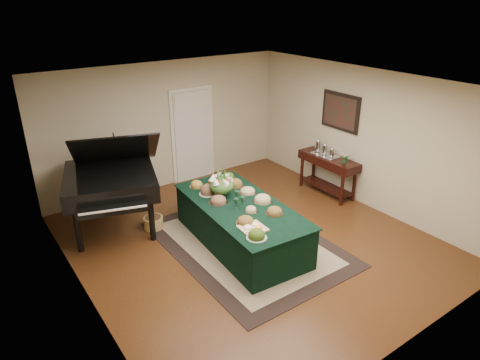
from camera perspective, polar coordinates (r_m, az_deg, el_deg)
ground at (r=7.50m, az=1.34°, el=-8.12°), size 6.00×6.00×0.00m
area_rug at (r=7.43m, az=0.84°, el=-8.42°), size 2.43×3.40×0.01m
kitchen_doorway at (r=9.65m, az=-6.31°, el=5.90°), size 1.05×0.07×2.10m
buffet_table at (r=7.26m, az=0.07°, el=-5.87°), size 1.42×2.72×0.74m
food_platters at (r=7.20m, az=-0.65°, el=-2.36°), size 1.14×2.30×0.14m
cutting_board at (r=6.38m, az=1.64°, el=-6.21°), size 0.39×0.39×0.10m
green_goblets at (r=7.03m, az=-0.19°, el=-2.70°), size 0.25×0.31×0.18m
floral_centerpiece at (r=7.27m, az=-2.48°, el=-0.37°), size 0.43×0.43×0.43m
grand_piano at (r=7.82m, az=-16.84°, el=-0.03°), size 2.04×2.16×1.86m
wicker_basket at (r=7.98m, az=-11.46°, el=-5.60°), size 0.35×0.35×0.22m
mahogany_sideboard at (r=9.15m, az=11.67°, el=1.96°), size 0.45×1.38×0.83m
tea_service at (r=9.13m, az=11.17°, el=4.01°), size 0.34×0.58×0.30m
pink_bouquet at (r=8.77m, az=13.82°, el=3.08°), size 0.16×0.16×0.21m
wall_painting at (r=8.96m, az=13.24°, el=8.86°), size 0.05×0.95×0.75m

